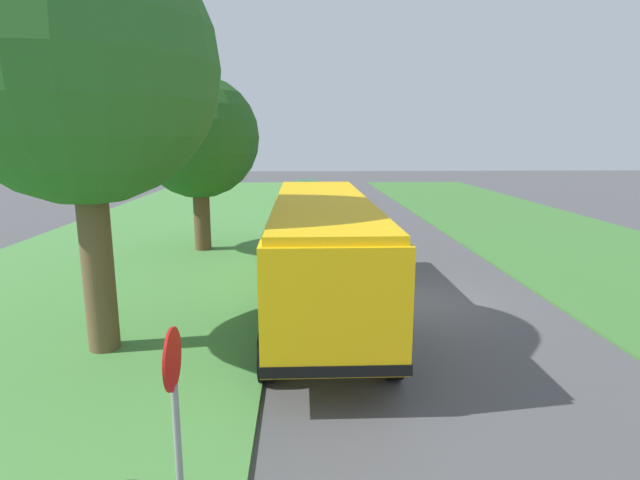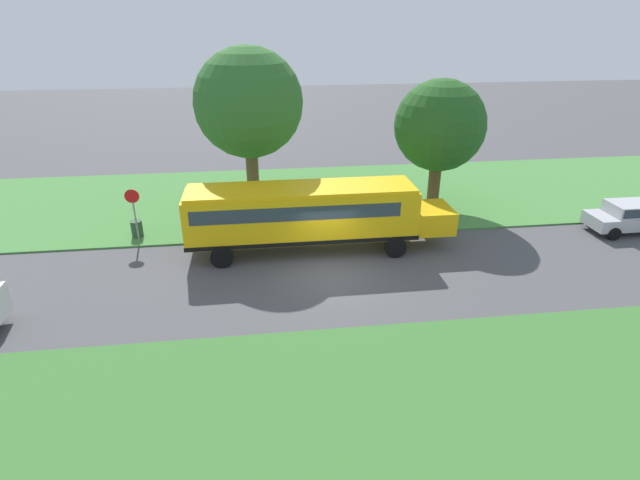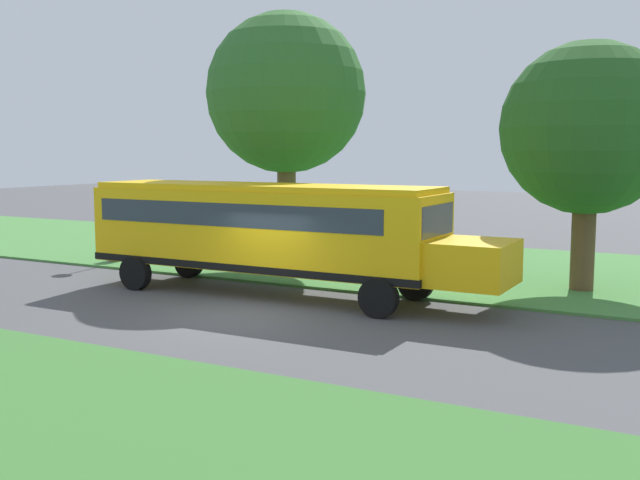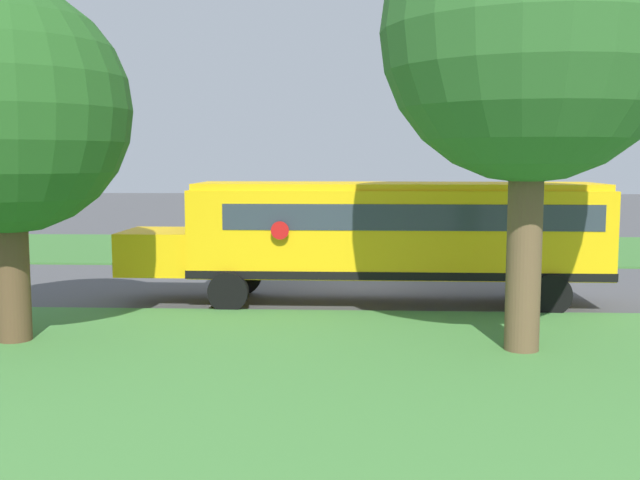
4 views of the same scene
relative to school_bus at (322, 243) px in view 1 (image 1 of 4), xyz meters
The scene contains 8 objects.
ground_plane 3.38m from the school_bus, 15.63° to the left, with size 120.00×120.00×0.00m, color #4C4C4F.
grass_verge 7.60m from the school_bus, behind, with size 12.00×80.00×0.08m, color #47843D.
school_bus is the anchor object (origin of this frame).
car_silver_nearest 16.67m from the school_bus, 90.42° to the left, with size 2.02×4.40×1.56m.
car_green_middle 25.08m from the school_bus, 90.28° to the left, with size 2.02×4.40×1.56m.
oak_tree_beside_bus 6.96m from the school_bus, 154.81° to the right, with size 5.61×5.61×8.92m.
oak_tree_roadside_mid 9.43m from the school_bus, 121.18° to the left, with size 4.94×4.94×7.22m.
stop_sign 8.40m from the school_bus, 103.23° to the right, with size 0.08×0.68×2.74m.
Camera 1 is at (-3.24, -13.87, 4.67)m, focal length 28.00 mm.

